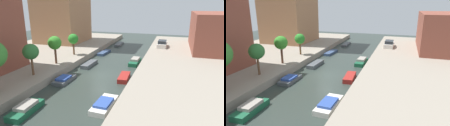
{
  "view_description": "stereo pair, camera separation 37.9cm",
  "coord_description": "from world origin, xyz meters",
  "views": [
    {
      "loc": [
        9.82,
        -25.15,
        10.09
      ],
      "look_at": [
        1.09,
        2.43,
        1.29
      ],
      "focal_mm": 32.09,
      "sensor_mm": 36.0,
      "label": 1
    },
    {
      "loc": [
        10.18,
        -25.04,
        10.09
      ],
      "look_at": [
        1.09,
        2.43,
        1.29
      ],
      "focal_mm": 32.09,
      "sensor_mm": 36.0,
      "label": 2
    }
  ],
  "objects": [
    {
      "name": "moored_boat_left_3",
      "position": [
        -3.24,
        3.73,
        0.3
      ],
      "size": [
        1.38,
        4.09,
        0.59
      ],
      "color": "#4C5156",
      "rests_on": "ground_plane"
    },
    {
      "name": "moored_boat_left_4",
      "position": [
        -3.66,
        12.23,
        0.24
      ],
      "size": [
        1.55,
        4.43,
        0.48
      ],
      "color": "#33476B",
      "rests_on": "ground_plane"
    },
    {
      "name": "parked_car",
      "position": [
        7.41,
        17.79,
        1.61
      ],
      "size": [
        1.92,
        4.57,
        1.45
      ],
      "color": "beige",
      "rests_on": "quay_right"
    },
    {
      "name": "moored_boat_left_2",
      "position": [
        -3.63,
        -3.57,
        0.31
      ],
      "size": [
        1.63,
        3.6,
        0.73
      ],
      "color": "#4C5156",
      "rests_on": "ground_plane"
    },
    {
      "name": "quay_right",
      "position": [
        15.0,
        0.0,
        0.5
      ],
      "size": [
        20.0,
        64.0,
        1.0
      ],
      "primitive_type": "cube",
      "color": "gray",
      "rests_on": "ground_plane"
    },
    {
      "name": "moored_boat_right_4",
      "position": [
        3.72,
        7.19,
        0.41
      ],
      "size": [
        1.55,
        4.08,
        0.99
      ],
      "color": "#195638",
      "rests_on": "ground_plane"
    },
    {
      "name": "ground_plane",
      "position": [
        0.0,
        0.0,
        0.0
      ],
      "size": [
        84.0,
        84.0,
        0.0
      ],
      "primitive_type": "plane",
      "color": "#2D3833"
    },
    {
      "name": "street_tree_4",
      "position": [
        -7.38,
        6.34,
        3.81
      ],
      "size": [
        1.82,
        1.82,
        3.77
      ],
      "color": "brown",
      "rests_on": "quay_left"
    },
    {
      "name": "moored_boat_left_5",
      "position": [
        -3.06,
        21.33,
        0.22
      ],
      "size": [
        1.48,
        4.58,
        0.45
      ],
      "color": "#4C5156",
      "rests_on": "ground_plane"
    },
    {
      "name": "street_tree_3",
      "position": [
        -7.38,
        0.54,
        4.18
      ],
      "size": [
        2.04,
        2.04,
        4.26
      ],
      "color": "brown",
      "rests_on": "quay_left"
    },
    {
      "name": "street_tree_2",
      "position": [
        -7.38,
        -4.84,
        4.07
      ],
      "size": [
        2.01,
        2.01,
        4.12
      ],
      "color": "brown",
      "rests_on": "quay_left"
    },
    {
      "name": "moored_boat_right_2",
      "position": [
        3.7,
        -8.36,
        0.33
      ],
      "size": [
        1.81,
        4.12,
        0.77
      ],
      "color": "beige",
      "rests_on": "ground_plane"
    },
    {
      "name": "moored_boat_left_1",
      "position": [
        -3.07,
        -11.52,
        0.39
      ],
      "size": [
        1.63,
        4.0,
        0.92
      ],
      "color": "#195638",
      "rests_on": "ground_plane"
    },
    {
      "name": "low_block_right",
      "position": [
        18.0,
        18.63,
        4.58
      ],
      "size": [
        10.0,
        15.93,
        7.17
      ],
      "primitive_type": "cube",
      "color": "brown",
      "rests_on": "quay_right"
    },
    {
      "name": "moored_boat_right_3",
      "position": [
        3.71,
        -0.4,
        0.31
      ],
      "size": [
        1.5,
        3.59,
        0.62
      ],
      "color": "maroon",
      "rests_on": "ground_plane"
    },
    {
      "name": "quay_left",
      "position": [
        -15.0,
        0.0,
        0.5
      ],
      "size": [
        20.0,
        64.0,
        1.0
      ],
      "primitive_type": "cube",
      "color": "gray",
      "rests_on": "ground_plane"
    }
  ]
}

